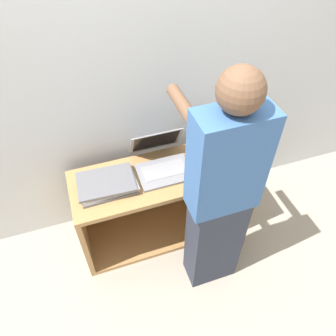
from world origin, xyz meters
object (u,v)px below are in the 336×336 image
(laptop_stack_left, at_px, (107,184))
(laptop_stack_right, at_px, (218,153))
(laptop_open, at_px, (162,162))
(person, at_px, (221,198))

(laptop_stack_left, distance_m, laptop_stack_right, 0.82)
(laptop_open, relative_size, laptop_stack_right, 1.01)
(laptop_open, height_order, laptop_stack_left, laptop_open)
(laptop_stack_left, bearing_deg, laptop_stack_right, -0.06)
(laptop_open, distance_m, laptop_stack_right, 0.41)
(laptop_stack_right, bearing_deg, laptop_stack_left, 179.94)
(laptop_open, height_order, person, person)
(person, bearing_deg, laptop_stack_right, 65.21)
(laptop_stack_right, relative_size, person, 0.24)
(laptop_stack_right, bearing_deg, person, -114.79)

